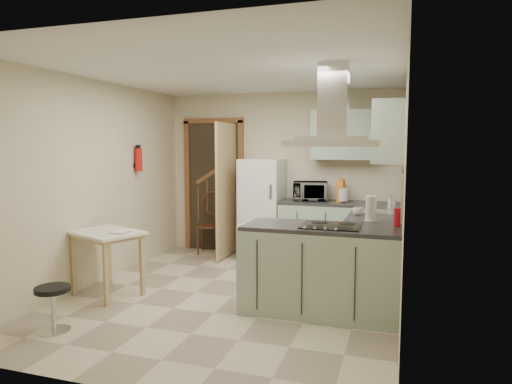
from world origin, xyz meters
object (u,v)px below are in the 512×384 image
(bentwood_chair, at_px, (210,226))
(stool, at_px, (53,309))
(microwave, at_px, (310,191))
(peninsula, at_px, (321,269))
(fridge, at_px, (262,209))
(drop_leaf_table, at_px, (107,263))
(extractor_hood, at_px, (333,144))

(bentwood_chair, distance_m, stool, 3.25)
(bentwood_chair, height_order, microwave, microwave)
(peninsula, bearing_deg, fridge, 121.74)
(drop_leaf_table, distance_m, bentwood_chair, 2.22)
(extractor_hood, bearing_deg, peninsula, 180.00)
(peninsula, relative_size, extractor_hood, 1.72)
(peninsula, relative_size, stool, 3.65)
(fridge, relative_size, drop_leaf_table, 1.92)
(fridge, bearing_deg, microwave, 4.66)
(drop_leaf_table, bearing_deg, stool, -59.79)
(bentwood_chair, xyz_separation_m, microwave, (1.59, 0.02, 0.60))
(drop_leaf_table, xyz_separation_m, microwave, (1.90, 2.22, 0.67))
(drop_leaf_table, height_order, microwave, microwave)
(fridge, xyz_separation_m, microwave, (0.71, 0.06, 0.29))
(extractor_hood, relative_size, microwave, 1.82)
(peninsula, bearing_deg, drop_leaf_table, -175.72)
(extractor_hood, bearing_deg, stool, -152.56)
(bentwood_chair, relative_size, stool, 2.08)
(fridge, distance_m, extractor_hood, 2.57)
(drop_leaf_table, relative_size, bentwood_chair, 0.89)
(fridge, distance_m, drop_leaf_table, 2.50)
(extractor_hood, xyz_separation_m, bentwood_chair, (-2.20, 2.02, -1.28))
(peninsula, xyz_separation_m, microwave, (-0.51, 2.04, 0.59))
(drop_leaf_table, xyz_separation_m, stool, (0.16, -1.04, -0.15))
(drop_leaf_table, relative_size, stool, 1.84)
(extractor_hood, distance_m, stool, 3.05)
(fridge, distance_m, bentwood_chair, 0.93)
(drop_leaf_table, bearing_deg, bentwood_chair, 103.18)
(bentwood_chair, bearing_deg, fridge, -12.58)
(stool, bearing_deg, fridge, 72.21)
(fridge, distance_m, microwave, 0.77)
(bentwood_chair, distance_m, microwave, 1.69)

